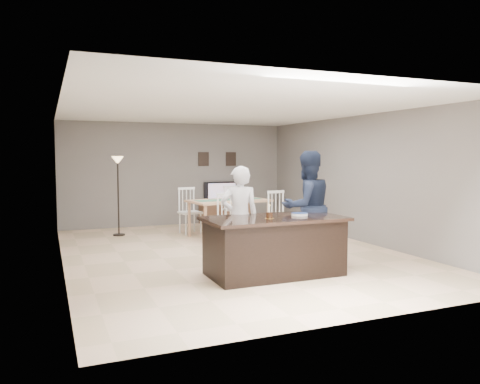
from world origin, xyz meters
name	(u,v)px	position (x,y,z in m)	size (l,w,h in m)	color
floor	(231,253)	(0.00, 0.00, 0.00)	(8.00, 8.00, 0.00)	#DDB48E
room_shell	(231,164)	(0.00, 0.00, 1.68)	(8.00, 8.00, 8.00)	slate
kitchen_island	(274,246)	(0.00, -1.80, 0.45)	(2.15, 1.10, 0.90)	black
tv_console	(222,212)	(1.20, 3.77, 0.30)	(1.20, 0.40, 0.60)	brown
television	(221,191)	(1.20, 3.84, 0.86)	(0.91, 0.12, 0.53)	black
tv_screen_glow	(222,191)	(1.20, 3.76, 0.87)	(0.78, 0.78, 0.00)	orange
picture_frames	(217,159)	(1.15, 3.98, 1.75)	(1.10, 0.02, 0.38)	black
doorway	(68,205)	(-2.99, -2.30, 1.26)	(0.00, 2.10, 2.65)	black
woman	(240,218)	(-0.35, -1.25, 0.84)	(0.61, 0.40, 1.67)	silver
man	(307,207)	(0.90, -1.25, 0.96)	(0.93, 0.73, 1.92)	#171F33
birthday_cake	(269,215)	(-0.14, -1.91, 0.95)	(0.13, 0.13, 0.21)	gold
plate_stack	(300,214)	(0.45, -1.79, 0.92)	(0.26, 0.26, 0.04)	white
dining_table	(229,206)	(0.62, 1.72, 0.69)	(1.96, 2.23, 1.09)	tan
floor_lamp	(118,174)	(-1.70, 2.80, 1.42)	(0.27, 0.27, 1.83)	black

